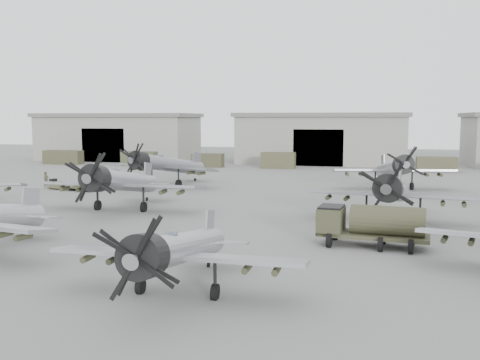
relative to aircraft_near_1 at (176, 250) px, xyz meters
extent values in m
plane|color=slate|center=(1.16, 11.03, -2.08)|extent=(220.00, 220.00, 0.00)
cube|color=gray|center=(-36.84, 73.03, 1.92)|extent=(28.00, 14.00, 8.00)
cube|color=#62625D|center=(-36.84, 73.03, 6.27)|extent=(29.00, 14.80, 0.70)
cube|color=black|center=(-36.84, 66.23, 0.92)|extent=(8.12, 0.40, 6.00)
cube|color=gray|center=(1.16, 73.03, 1.92)|extent=(28.00, 14.00, 8.00)
cube|color=#62625D|center=(1.16, 73.03, 6.27)|extent=(29.00, 14.80, 0.70)
cube|color=black|center=(1.16, 66.23, 0.92)|extent=(8.12, 0.40, 6.00)
cube|color=#3E3E28|center=(-41.71, 61.03, -0.92)|extent=(6.63, 2.20, 2.33)
cube|color=#3C412A|center=(-27.80, 61.03, -0.93)|extent=(5.76, 2.20, 2.30)
cube|color=#3C3B27|center=(-16.04, 61.03, -1.00)|extent=(5.01, 2.20, 2.16)
cube|color=#44442C|center=(-4.61, 61.03, -0.84)|extent=(5.28, 2.20, 2.49)
cube|color=#45432D|center=(18.81, 61.03, -1.00)|extent=(5.65, 2.20, 2.16)
cube|color=#9DA0A5|center=(-13.17, 9.20, 0.26)|extent=(0.45, 1.64, 1.98)
cylinder|color=black|center=(-13.23, 8.91, -1.93)|extent=(0.18, 0.33, 0.32)
cylinder|color=#989BA0|center=(0.01, 0.85, -0.08)|extent=(1.52, 9.66, 2.84)
cylinder|color=black|center=(-0.06, -3.42, 0.60)|extent=(1.75, 1.47, 1.89)
cube|color=#989BA0|center=(0.01, 0.31, -0.31)|extent=(11.39, 2.19, 0.51)
cube|color=#989BA0|center=(0.08, 5.12, 0.06)|extent=(0.13, 1.51, 1.81)
ellipsoid|color=#3F4C54|center=(-0.01, -0.60, 0.74)|extent=(0.56, 1.10, 0.51)
cylinder|color=black|center=(-1.72, 0.15, -1.76)|extent=(0.27, 0.73, 0.73)
cylinder|color=black|center=(1.73, 0.10, -1.76)|extent=(0.27, 0.73, 0.73)
cylinder|color=black|center=(0.08, 4.85, -1.95)|extent=(0.11, 0.29, 0.29)
cylinder|color=gray|center=(-11.86, 20.66, 0.34)|extent=(1.68, 11.65, 3.43)
cylinder|color=black|center=(-11.88, 15.50, 1.16)|extent=(2.09, 1.74, 2.28)
cube|color=gray|center=(-11.86, 20.00, 0.06)|extent=(13.73, 2.46, 0.62)
cube|color=gray|center=(-11.85, 25.82, 0.51)|extent=(0.14, 1.83, 2.19)
ellipsoid|color=#3F4C54|center=(-11.87, 18.90, 1.33)|extent=(0.66, 1.32, 0.61)
cylinder|color=black|center=(-13.95, 19.78, -1.70)|extent=(0.31, 0.88, 0.88)
cylinder|color=black|center=(-9.78, 19.77, -1.70)|extent=(0.31, 0.88, 0.88)
cylinder|color=black|center=(-11.85, 25.49, -1.92)|extent=(0.13, 0.35, 0.35)
cylinder|color=gray|center=(10.34, 20.51, 0.18)|extent=(3.20, 11.00, 3.21)
cylinder|color=black|center=(9.60, 15.75, 0.95)|extent=(2.18, 1.90, 2.14)
cube|color=gray|center=(10.25, 19.91, -0.08)|extent=(13.03, 4.21, 0.58)
cube|color=gray|center=(11.08, 25.28, 0.34)|extent=(0.38, 1.71, 2.05)
ellipsoid|color=#3F4C54|center=(10.09, 18.89, 1.11)|extent=(0.80, 1.31, 0.57)
cylinder|color=black|center=(8.29, 20.00, -1.72)|extent=(0.41, 0.86, 0.82)
cylinder|color=black|center=(12.14, 19.40, -1.72)|extent=(0.41, 0.86, 0.82)
cylinder|color=black|center=(11.04, 24.98, -1.93)|extent=(0.17, 0.34, 0.33)
cylinder|color=gray|center=(-13.99, 37.72, 0.30)|extent=(5.64, 11.27, 3.37)
cylinder|color=black|center=(-15.82, 32.99, 1.10)|extent=(2.53, 2.33, 2.25)
cube|color=gray|center=(-14.22, 37.12, 0.02)|extent=(13.45, 7.09, 0.61)
cube|color=gray|center=(-12.16, 42.46, 0.47)|extent=(0.77, 1.72, 2.16)
ellipsoid|color=#3F4C54|center=(-14.61, 36.11, 1.27)|extent=(1.07, 1.44, 0.60)
cylinder|color=black|center=(-16.21, 37.66, -1.70)|extent=(0.59, 0.91, 0.86)
cylinder|color=black|center=(-12.39, 36.18, -1.70)|extent=(0.59, 0.91, 0.86)
cylinder|color=black|center=(-12.27, 42.16, -1.92)|extent=(0.25, 0.37, 0.35)
cylinder|color=#9FA2A8|center=(11.29, 39.75, 0.22)|extent=(3.33, 11.20, 3.27)
cylinder|color=black|center=(12.08, 34.90, 1.00)|extent=(2.23, 1.95, 2.18)
cube|color=#9FA2A8|center=(11.39, 39.13, -0.04)|extent=(13.28, 4.38, 0.59)
cube|color=#9FA2A8|center=(10.50, 44.61, 0.39)|extent=(0.40, 1.74, 2.09)
ellipsoid|color=#3F4C54|center=(11.56, 38.10, 1.17)|extent=(0.82, 1.34, 0.59)
cylinder|color=black|center=(9.46, 38.61, -1.72)|extent=(0.42, 0.87, 0.84)
cylinder|color=black|center=(13.38, 39.25, -1.72)|extent=(0.42, 0.87, 0.84)
cylinder|color=black|center=(10.55, 44.30, -1.93)|extent=(0.18, 0.35, 0.33)
cube|color=#393A26|center=(8.57, 11.37, -1.38)|extent=(6.80, 2.98, 0.24)
cube|color=#393A26|center=(6.05, 11.69, -0.62)|extent=(1.77, 2.34, 1.60)
cylinder|color=#393A26|center=(9.41, 11.27, -0.44)|extent=(4.52, 2.32, 1.79)
cube|color=black|center=(6.05, 11.69, 0.22)|extent=(1.64, 2.04, 0.14)
cylinder|color=black|center=(6.00, 10.61, -1.66)|extent=(0.39, 0.88, 0.85)
cylinder|color=black|center=(10.94, 12.16, -1.66)|extent=(0.39, 0.88, 0.85)
cube|color=#47472F|center=(-24.70, 31.11, -1.60)|extent=(1.77, 1.30, 0.71)
cube|color=black|center=(-25.21, 31.23, -1.16)|extent=(0.61, 0.87, 0.44)
cylinder|color=black|center=(-24.70, 31.11, -1.86)|extent=(1.14, 0.72, 0.49)
cylinder|color=black|center=(-23.58, 30.85, -1.69)|extent=(1.05, 0.31, 0.07)
cube|color=#47472F|center=(-21.43, 30.35, -1.69)|extent=(3.54, 1.96, 0.16)
cylinder|color=black|center=(-21.43, 30.35, -1.91)|extent=(1.38, 0.68, 0.39)
cylinder|color=#47472F|center=(-21.43, 30.35, -1.51)|extent=(1.27, 0.55, 0.28)
imported|color=#3C3A27|center=(-26.25, 31.48, -1.15)|extent=(0.59, 0.77, 1.87)
camera|label=1|loc=(7.60, -21.38, 5.65)|focal=40.00mm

